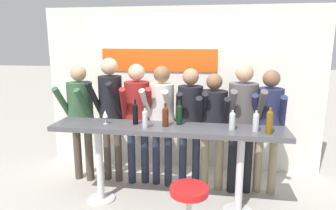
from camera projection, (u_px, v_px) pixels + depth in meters
The scene contains 20 objects.
ground_plane at pixel (167, 205), 3.84m from camera, with size 40.00×40.00×0.00m, color #B2ADA3.
back_wall at pixel (180, 89), 4.87m from camera, with size 4.46×0.12×2.60m.
tasting_table at pixel (167, 139), 3.66m from camera, with size 2.86×0.49×1.05m.
bar_stool at pixel (189, 206), 3.06m from camera, with size 0.42×0.42×0.63m.
person_far_left at pixel (80, 111), 4.35m from camera, with size 0.48×0.59×1.73m.
person_left at pixel (110, 105), 4.31m from camera, with size 0.45×0.58×1.84m.
person_center_left at pixel (137, 111), 4.24m from camera, with size 0.49×0.60×1.76m.
person_center at pixel (162, 113), 4.17m from camera, with size 0.46×0.58×1.74m.
person_center_right at pixel (190, 115), 4.11m from camera, with size 0.46×0.57×1.71m.
person_right at pixel (213, 120), 4.06m from camera, with size 0.45×0.53×1.65m.
person_far_right at pixel (242, 115), 3.96m from camera, with size 0.49×0.60×1.78m.
person_rightmost at pixel (268, 119), 3.95m from camera, with size 0.48×0.59×1.71m.
wine_bottle_0 at pixel (165, 116), 3.60m from camera, with size 0.08×0.08×0.28m.
wine_bottle_1 at pixel (179, 114), 3.68m from camera, with size 0.07×0.07×0.30m.
wine_bottle_2 at pixel (270, 121), 3.31m from camera, with size 0.07×0.07×0.32m.
wine_bottle_3 at pixel (256, 121), 3.40m from camera, with size 0.07×0.07×0.26m.
wine_bottle_4 at pixel (232, 120), 3.47m from camera, with size 0.07×0.07×0.25m.
wine_bottle_5 at pixel (135, 113), 3.69m from camera, with size 0.07×0.07×0.32m.
wine_bottle_6 at pixel (145, 118), 3.54m from camera, with size 0.06×0.06×0.26m.
wine_glass_0 at pixel (105, 114), 3.71m from camera, with size 0.07×0.07×0.18m.
Camera 1 is at (0.57, -3.44, 2.07)m, focal length 32.00 mm.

